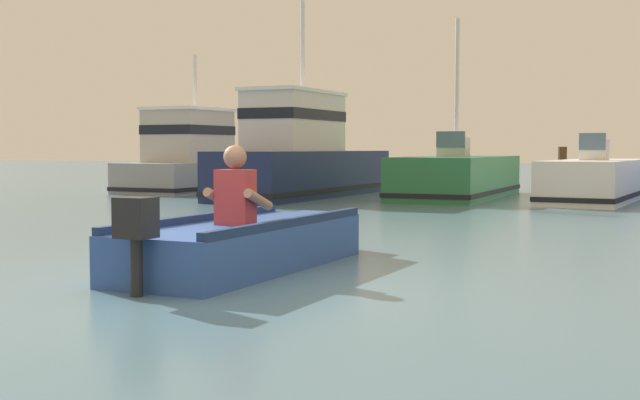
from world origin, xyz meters
The scene contains 6 objects.
ground_plane centered at (0.00, 0.00, 0.00)m, with size 120.00×120.00×0.00m, color slate.
rowboat_with_person centered at (-0.27, 1.38, 0.25)m, with size 1.51×3.73×1.19m.
moored_boat_grey centered at (-7.18, 14.47, 0.81)m, with size 2.84×5.26×3.66m.
moored_boat_navy centered at (-3.59, 12.91, 0.93)m, with size 2.67×6.98×4.65m.
moored_boat_green centered at (0.00, 13.68, 0.47)m, with size 2.52×5.66×4.17m.
moored_boat_white centered at (3.12, 13.31, 0.43)m, with size 2.58×5.60×1.48m.
Camera 1 is at (2.81, -6.10, 1.16)m, focal length 47.09 mm.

